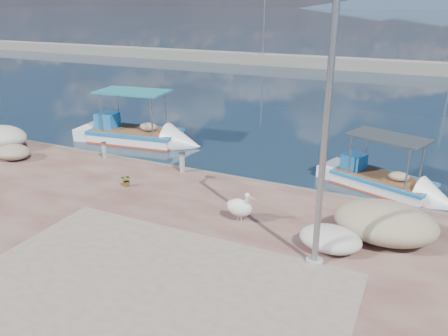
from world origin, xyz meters
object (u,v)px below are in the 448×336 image
lamp_post (325,140)px  bollard_near (182,162)px  boat_left (135,137)px  pelican (240,207)px  boat_right (381,184)px

lamp_post → bollard_near: (-6.35, 4.12, -2.86)m
lamp_post → bollard_near: size_ratio=8.73×
boat_left → pelican: size_ratio=6.17×
boat_left → bollard_near: size_ratio=8.28×
boat_left → pelican: (8.86, -6.73, 0.74)m
boat_left → bollard_near: (5.15, -3.88, 0.69)m
boat_right → boat_left: bearing=-164.6°
boat_left → lamp_post: 14.45m
boat_left → boat_right: 12.40m
boat_right → pelican: 6.78m
boat_right → lamp_post: 7.93m
boat_left → lamp_post: size_ratio=0.95×
boat_right → lamp_post: bearing=-77.1°
boat_right → bollard_near: 7.80m
boat_left → pelican: bearing=-44.0°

